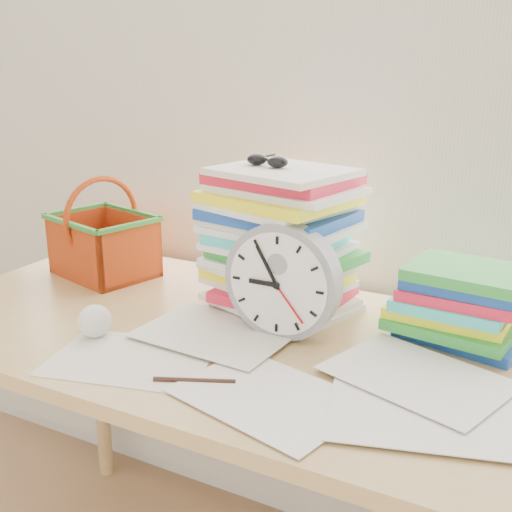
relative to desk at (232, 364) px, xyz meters
The scene contains 10 objects.
curtain 0.73m from the desk, 90.00° to the left, with size 2.40×0.01×2.50m, color silver.
desk is the anchor object (origin of this frame).
paper_stack 0.28m from the desk, 78.99° to the left, with size 0.32×0.26×0.31m, color white, non-canonical shape.
clock 0.22m from the desk, 15.15° to the left, with size 0.23×0.23×0.05m, color gray.
sunglasses 0.43m from the desk, 89.91° to the left, with size 0.11×0.10×0.03m, color black, non-canonical shape.
book_stack 0.47m from the desk, 22.70° to the left, with size 0.26×0.20×0.15m, color white, non-canonical shape.
basket 0.53m from the desk, 161.23° to the left, with size 0.25×0.19×0.25m, color #C54413, non-canonical shape.
crumpled_ball 0.29m from the desk, 146.78° to the right, with size 0.07×0.07×0.07m, color white.
pen 0.24m from the desk, 76.33° to the right, with size 0.01×0.01×0.14m, color black.
scattered_papers 0.08m from the desk, ahead, with size 1.26×0.42×0.02m, color white, non-canonical shape.
Camera 1 is at (0.61, 0.56, 1.29)m, focal length 45.00 mm.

